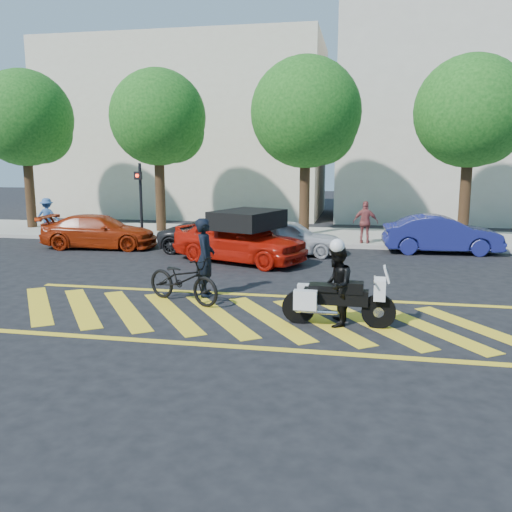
% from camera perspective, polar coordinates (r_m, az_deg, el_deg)
% --- Properties ---
extents(ground, '(90.00, 90.00, 0.00)m').
position_cam_1_polar(ground, '(11.92, -1.09, -6.41)').
color(ground, black).
rests_on(ground, ground).
extents(sidewalk, '(60.00, 5.00, 0.15)m').
position_cam_1_polar(sidewalk, '(23.52, 5.05, 2.11)').
color(sidewalk, '#9E998E').
rests_on(sidewalk, ground).
extents(crosswalk, '(12.33, 4.00, 0.01)m').
position_cam_1_polar(crosswalk, '(11.93, -1.27, -6.38)').
color(crosswalk, yellow).
rests_on(crosswalk, ground).
extents(building_left, '(16.00, 8.00, 10.00)m').
position_cam_1_polar(building_left, '(33.83, -7.07, 12.95)').
color(building_left, beige).
rests_on(building_left, ground).
extents(building_right, '(16.00, 8.00, 11.00)m').
position_cam_1_polar(building_right, '(32.89, 23.22, 13.16)').
color(building_right, beige).
rests_on(building_right, ground).
extents(tree_far_left, '(4.40, 4.40, 7.41)m').
position_cam_1_polar(tree_far_left, '(27.84, -22.88, 12.90)').
color(tree_far_left, black).
rests_on(tree_far_left, ground).
extents(tree_left, '(4.20, 4.20, 7.26)m').
position_cam_1_polar(tree_left, '(24.87, -9.95, 13.81)').
color(tree_left, black).
rests_on(tree_left, ground).
extents(tree_center, '(4.60, 4.60, 7.56)m').
position_cam_1_polar(tree_center, '(23.39, 5.60, 14.39)').
color(tree_center, black).
rests_on(tree_center, ground).
extents(tree_right, '(4.40, 4.40, 7.41)m').
position_cam_1_polar(tree_right, '(23.66, 21.93, 13.54)').
color(tree_right, black).
rests_on(tree_right, ground).
extents(signal_pole, '(0.28, 0.43, 3.20)m').
position_cam_1_polar(signal_pole, '(22.76, -12.10, 6.32)').
color(signal_pole, black).
rests_on(signal_pole, ground).
extents(officer_bike, '(0.60, 0.80, 1.96)m').
position_cam_1_polar(officer_bike, '(13.52, -5.36, -0.15)').
color(officer_bike, black).
rests_on(officer_bike, ground).
extents(bicycle, '(2.26, 1.56, 1.13)m').
position_cam_1_polar(bicycle, '(13.06, -7.68, -2.45)').
color(bicycle, black).
rests_on(bicycle, ground).
extents(police_motorcycle, '(2.33, 0.75, 1.03)m').
position_cam_1_polar(police_motorcycle, '(11.31, 8.48, -4.51)').
color(police_motorcycle, black).
rests_on(police_motorcycle, ground).
extents(officer_moto, '(0.65, 0.83, 1.68)m').
position_cam_1_polar(officer_moto, '(11.24, 8.44, -3.13)').
color(officer_moto, black).
rests_on(officer_moto, ground).
extents(red_convertible, '(4.94, 3.37, 1.56)m').
position_cam_1_polar(red_convertible, '(17.88, -1.76, 1.82)').
color(red_convertible, '#B71408').
rests_on(red_convertible, ground).
extents(parked_left, '(4.52, 2.18, 1.27)m').
position_cam_1_polar(parked_left, '(21.56, -16.16, 2.49)').
color(parked_left, '#972409').
rests_on(parked_left, ground).
extents(parked_mid_left, '(4.24, 2.05, 1.16)m').
position_cam_1_polar(parked_mid_left, '(19.85, -4.12, 2.07)').
color(parked_mid_left, black).
rests_on(parked_mid_left, ground).
extents(parked_mid_right, '(3.72, 1.54, 1.26)m').
position_cam_1_polar(parked_mid_right, '(19.33, 3.47, 2.00)').
color(parked_mid_right, '#BCBCC1').
rests_on(parked_mid_right, ground).
extents(parked_right, '(4.22, 1.70, 1.36)m').
position_cam_1_polar(parked_right, '(20.75, 18.96, 2.17)').
color(parked_right, navy).
rests_on(parked_right, ground).
extents(pedestrian_left, '(1.11, 0.80, 1.55)m').
position_cam_1_polar(pedestrian_left, '(25.13, -21.11, 3.94)').
color(pedestrian_left, '#355A93').
rests_on(pedestrian_left, sidewalk).
extents(pedestrian_right, '(0.98, 0.47, 1.63)m').
position_cam_1_polar(pedestrian_right, '(21.30, 11.45, 3.50)').
color(pedestrian_right, '#9C4846').
rests_on(pedestrian_right, sidewalk).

